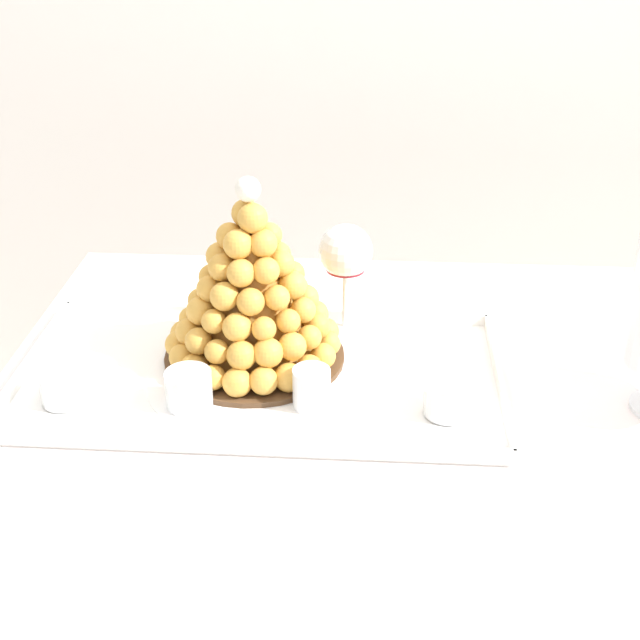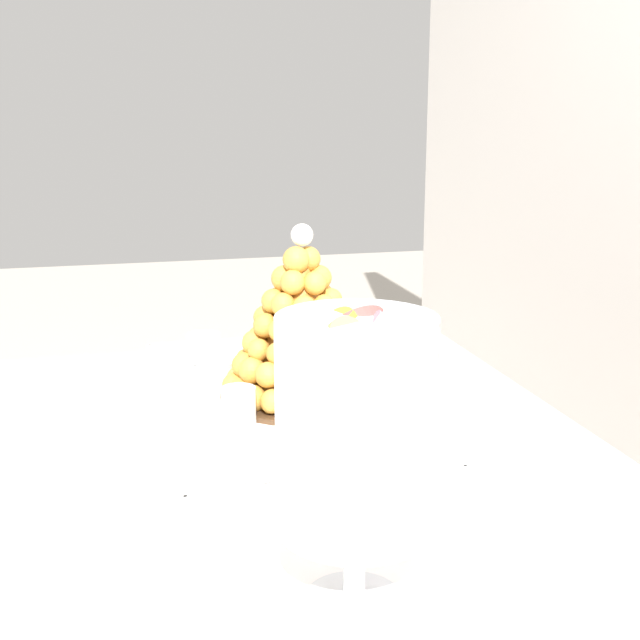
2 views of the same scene
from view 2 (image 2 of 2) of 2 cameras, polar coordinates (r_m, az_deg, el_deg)
buffet_table at (r=1.12m, az=-1.32°, el=-16.05°), size 1.29×0.88×0.78m
serving_tray at (r=1.32m, az=-2.94°, el=-5.61°), size 0.66×0.35×0.02m
croquembouche at (r=1.31m, az=-1.17°, el=-0.82°), size 0.25×0.25×0.27m
dessert_cup_left at (r=1.53m, az=-7.71°, el=-1.87°), size 0.06×0.06×0.05m
dessert_cup_mid_left at (r=1.38m, az=-6.78°, el=-3.72°), size 0.06×0.06×0.05m
dessert_cup_centre at (r=1.23m, az=-5.39°, el=-5.78°), size 0.05×0.05×0.05m
dessert_cup_mid_right at (r=1.07m, az=-4.18°, el=-9.03°), size 0.06×0.06×0.05m
creme_brulee_ramekin at (r=1.53m, az=-6.14°, el=-2.25°), size 0.08×0.08×0.02m
macaron_goblet at (r=0.76m, az=2.34°, el=-7.11°), size 0.14×0.14×0.29m
wine_glass at (r=1.22m, az=5.20°, el=-1.42°), size 0.08×0.08×0.17m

